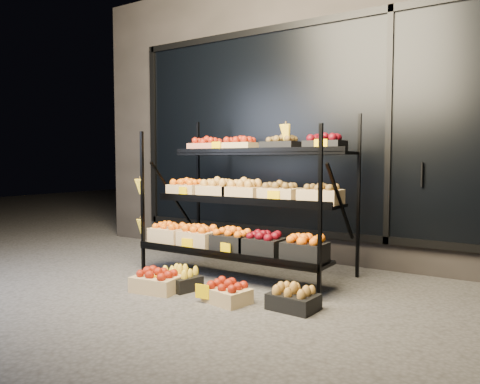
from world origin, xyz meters
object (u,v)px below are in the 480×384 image
Objects in this scene: display_rack at (243,200)px; floor_crate_midleft at (180,279)px; floor_crate_midright at (227,292)px; floor_crate_left at (157,281)px.

floor_crate_midleft is at bearing -105.82° from display_rack.
floor_crate_midleft reaches higher than floor_crate_midright.
display_rack is at bearing 126.18° from floor_crate_midright.
floor_crate_left is 0.73m from floor_crate_midright.
floor_crate_left is 1.10× the size of floor_crate_midright.
display_rack reaches higher than floor_crate_midleft.
floor_crate_left is at bearing -163.17° from floor_crate_midright.
floor_crate_left is at bearing -106.60° from floor_crate_midleft.
floor_crate_left is 1.05× the size of floor_crate_midleft.
display_rack is at bearing 88.84° from floor_crate_midleft.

